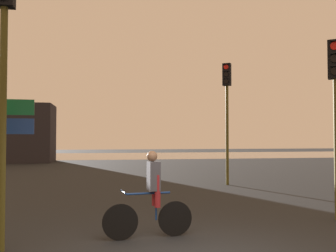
% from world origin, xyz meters
% --- Properties ---
extents(water_strip, '(80.00, 16.00, 0.01)m').
position_xyz_m(water_strip, '(0.00, 35.99, 0.00)').
color(water_strip, gray).
rests_on(water_strip, ground).
extents(traffic_light_near_left, '(0.32, 0.34, 4.96)m').
position_xyz_m(traffic_light_near_left, '(-2.94, 1.44, 3.42)').
color(traffic_light_near_left, '#4C4719').
rests_on(traffic_light_near_left, ground).
extents(traffic_light_near_right, '(0.41, 0.42, 4.14)m').
position_xyz_m(traffic_light_near_right, '(4.01, 2.62, 2.89)').
color(traffic_light_near_right, '#4C4719').
rests_on(traffic_light_near_right, ground).
extents(traffic_light_far_right, '(0.40, 0.42, 4.90)m').
position_xyz_m(traffic_light_far_right, '(3.68, 9.23, 3.38)').
color(traffic_light_far_right, '#4C4719').
rests_on(traffic_light_far_right, ground).
extents(direction_sign_post, '(1.10, 0.13, 2.60)m').
position_xyz_m(direction_sign_post, '(-3.06, 1.88, 1.79)').
color(direction_sign_post, slate).
rests_on(direction_sign_post, ground).
extents(cyclist, '(1.70, 0.46, 1.62)m').
position_xyz_m(cyclist, '(-0.38, 1.82, 0.82)').
color(cyclist, black).
rests_on(cyclist, ground).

